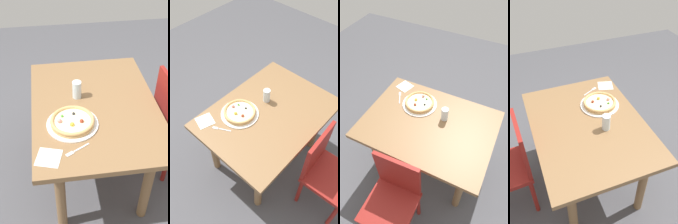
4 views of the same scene
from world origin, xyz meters
The scene contains 8 objects.
ground_plane centered at (0.00, 0.00, 0.00)m, with size 6.00×6.00×0.00m, color #4C4C51.
dining_table centered at (0.00, 0.00, 0.62)m, with size 1.20×0.88×0.73m.
chair_near centered at (0.00, -0.65, 0.49)m, with size 0.42×0.42×0.89m.
plate centered at (-0.18, 0.18, 0.73)m, with size 0.34×0.34×0.01m, color white.
pizza centered at (-0.18, 0.18, 0.76)m, with size 0.29×0.29×0.05m.
fork centered at (-0.41, 0.18, 0.73)m, with size 0.09×0.15×0.00m.
drinking_glass centered at (0.11, 0.11, 0.79)m, with size 0.06×0.06×0.13m, color silver.
napkin centered at (-0.44, 0.34, 0.73)m, with size 0.14×0.14×0.00m, color white.
Camera 4 is at (1.33, -0.46, 2.03)m, focal length 38.16 mm.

